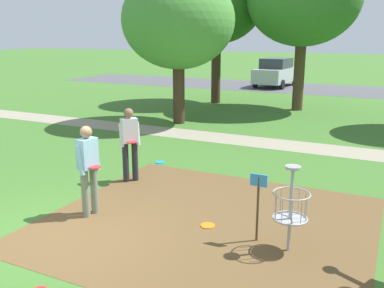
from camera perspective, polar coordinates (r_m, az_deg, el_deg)
The scene contains 12 objects.
ground_plane at distance 7.72m, azimuth -17.84°, elevation -11.58°, with size 160.00×160.00×0.00m, color #3D6B28.
dirt_tee_pad at distance 7.84m, azimuth 2.11°, elevation -10.38°, with size 5.69×5.24×0.01m, color brown.
disc_golf_basket at distance 6.77m, azimuth 12.61°, elevation -7.95°, with size 0.98×0.58×1.39m.
player_throwing at distance 9.76m, azimuth -8.36°, elevation 0.47°, with size 0.45×0.46×1.71m.
player_waiting_left at distance 8.04m, azimuth -13.73°, elevation -2.82°, with size 0.42×0.49×1.71m.
frisbee_far_right at distance 11.34m, azimuth -4.30°, elevation -2.47°, with size 0.26×0.26×0.02m, color #1E93DB.
frisbee_scattered_a at distance 7.69m, azimuth 2.13°, elevation -10.87°, with size 0.26×0.26×0.02m, color orange.
tree_mid_left at distance 21.24m, azimuth 3.35°, elevation 18.23°, with size 4.42×4.42×6.63m.
tree_mid_right at distance 16.14m, azimuth -1.86°, elevation 16.14°, with size 4.14×4.14×5.57m.
parking_lot_strip at distance 28.20m, azimuth 15.87°, elevation 7.14°, with size 36.00×6.00×0.01m, color #4C4C51.
parked_car_leftmost at distance 28.88m, azimuth 11.18°, elevation 9.40°, with size 2.20×4.32×1.84m.
gravel_path at distance 14.01m, azimuth 4.52°, elevation 0.76°, with size 40.00×1.35×0.00m, color gray.
Camera 1 is at (4.98, -4.90, 3.29)m, focal length 39.80 mm.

